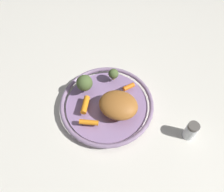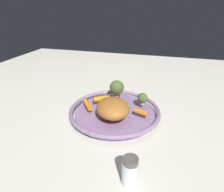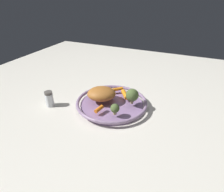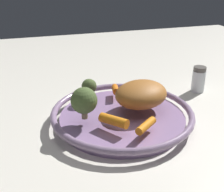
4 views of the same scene
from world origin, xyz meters
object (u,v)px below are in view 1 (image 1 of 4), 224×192
at_px(baby_carrot_left, 85,105).
at_px(broccoli_floret_edge, 84,83).
at_px(salt_shaker, 191,131).
at_px(broccoli_floret_large, 113,74).
at_px(roast_chicken_piece, 118,105).
at_px(serving_bowl, 107,104).
at_px(baby_carrot_back, 89,122).
at_px(baby_carrot_center, 129,87).

distance_m(baby_carrot_left, broccoli_floret_edge, 0.08).
bearing_deg(salt_shaker, broccoli_floret_large, 2.86).
height_order(roast_chicken_piece, salt_shaker, roast_chicken_piece).
xyz_separation_m(baby_carrot_left, broccoli_floret_edge, (0.05, -0.05, 0.03)).
distance_m(serving_bowl, broccoli_floret_edge, 0.11).
height_order(baby_carrot_back, broccoli_floret_large, broccoli_floret_large).
xyz_separation_m(serving_bowl, baby_carrot_center, (-0.02, -0.10, 0.03)).
bearing_deg(broccoli_floret_edge, salt_shaker, -161.12).
distance_m(roast_chicken_piece, broccoli_floret_large, 0.14).
bearing_deg(baby_carrot_left, broccoli_floret_large, -84.58).
relative_size(baby_carrot_center, salt_shaker, 0.60).
distance_m(baby_carrot_center, baby_carrot_left, 0.18).
relative_size(serving_bowl, baby_carrot_center, 7.42).
height_order(baby_carrot_left, broccoli_floret_large, broccoli_floret_large).
height_order(roast_chicken_piece, baby_carrot_left, roast_chicken_piece).
relative_size(roast_chicken_piece, baby_carrot_center, 2.95).
bearing_deg(roast_chicken_piece, broccoli_floret_edge, 9.01).
relative_size(roast_chicken_piece, baby_carrot_left, 2.00).
relative_size(baby_carrot_left, baby_carrot_back, 1.06).
xyz_separation_m(broccoli_floret_large, salt_shaker, (-0.34, -0.02, -0.03)).
relative_size(broccoli_floret_large, broccoli_floret_edge, 0.66).
height_order(baby_carrot_center, salt_shaker, salt_shaker).
distance_m(broccoli_floret_large, broccoli_floret_edge, 0.12).
bearing_deg(serving_bowl, baby_carrot_center, -98.96).
bearing_deg(broccoli_floret_large, baby_carrot_left, 95.42).
height_order(serving_bowl, salt_shaker, salt_shaker).
xyz_separation_m(roast_chicken_piece, salt_shaker, (-0.23, -0.11, -0.03)).
distance_m(serving_bowl, baby_carrot_left, 0.08).
relative_size(baby_carrot_center, baby_carrot_left, 0.68).
bearing_deg(broccoli_floret_large, baby_carrot_center, -175.37).
distance_m(broccoli_floret_large, salt_shaker, 0.34).
bearing_deg(salt_shaker, baby_carrot_center, 2.36).
distance_m(baby_carrot_center, broccoli_floret_edge, 0.17).
bearing_deg(baby_carrot_center, salt_shaker, -177.64).
bearing_deg(roast_chicken_piece, salt_shaker, -155.40).
xyz_separation_m(baby_carrot_center, baby_carrot_left, (0.06, 0.17, 0.00)).
xyz_separation_m(roast_chicken_piece, broccoli_floret_edge, (0.15, 0.02, 0.01)).
bearing_deg(serving_bowl, baby_carrot_left, 57.02).
xyz_separation_m(baby_carrot_center, broccoli_floret_edge, (0.11, 0.12, 0.03)).
height_order(serving_bowl, baby_carrot_left, baby_carrot_left).
bearing_deg(broccoli_floret_edge, serving_bowl, -170.28).
xyz_separation_m(roast_chicken_piece, baby_carrot_center, (0.03, -0.10, -0.02)).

